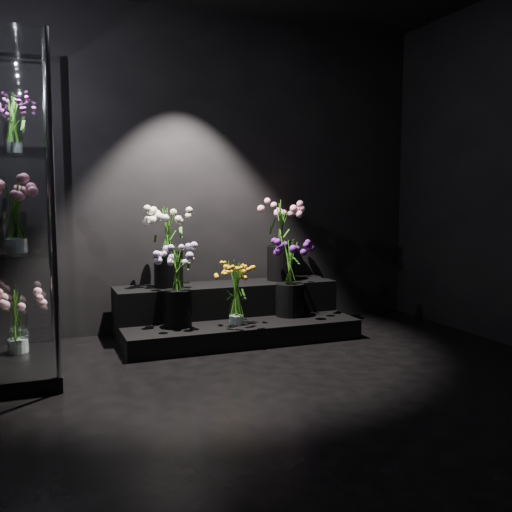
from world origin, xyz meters
TOP-DOWN VIEW (x-y plane):
  - floor at (0.00, 0.00)m, footprint 4.00×4.00m
  - wall_back at (0.00, 2.00)m, footprint 4.00×0.00m
  - display_riser at (0.03, 1.61)m, footprint 1.94×0.86m
  - display_case at (-1.69, 1.08)m, footprint 0.59×0.98m
  - bouquet_orange_bells at (-0.03, 1.31)m, footprint 0.26×0.26m
  - bouquet_lilac at (-0.49, 1.41)m, footprint 0.36×0.36m
  - bouquet_purple at (0.51, 1.45)m, footprint 0.41×0.41m
  - bouquet_cream_roses at (-0.48, 1.72)m, footprint 0.49×0.49m
  - bouquet_pink_roses at (0.56, 1.76)m, footprint 0.48×0.48m
  - bouquet_case_pink at (-1.63, 0.86)m, footprint 0.34×0.34m
  - bouquet_case_magenta at (-1.63, 1.21)m, footprint 0.28×0.28m
  - bouquet_case_base_pink at (-1.66, 1.29)m, footprint 0.39×0.39m

SIDE VIEW (x-z plane):
  - floor at x=0.00m, z-range 0.00..0.00m
  - display_riser at x=0.03m, z-range -0.04..0.39m
  - bouquet_case_base_pink at x=-1.66m, z-range 0.12..0.55m
  - bouquet_orange_bells at x=-0.03m, z-range 0.17..0.71m
  - bouquet_purple at x=0.51m, z-range 0.19..0.85m
  - bouquet_lilac at x=-0.49m, z-range 0.21..0.85m
  - bouquet_cream_roses at x=-0.48m, z-range 0.49..1.17m
  - bouquet_pink_roses at x=0.56m, z-range 0.48..1.19m
  - display_case at x=-1.69m, z-range 0.00..2.15m
  - bouquet_case_pink at x=-1.63m, z-range 0.86..1.33m
  - wall_back at x=0.00m, z-range -0.60..3.40m
  - bouquet_case_magenta at x=-1.63m, z-range 1.48..1.86m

